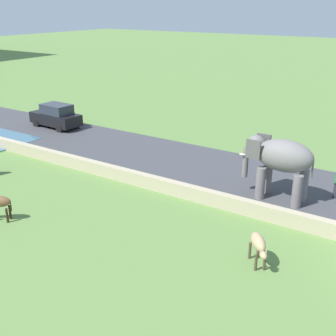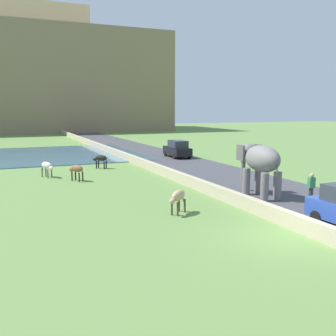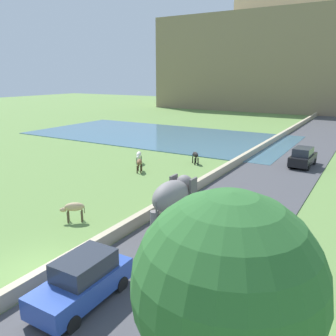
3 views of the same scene
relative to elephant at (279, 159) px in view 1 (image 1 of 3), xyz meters
name	(u,v)px [view 1 (image 1 of 3)]	position (x,y,z in m)	size (l,w,h in m)	color
road_surface	(86,143)	(1.57, 13.76, -2.01)	(7.00, 120.00, 0.06)	#424247
barrier_wall	(65,160)	(-2.23, 11.76, -1.70)	(0.40, 110.00, 0.68)	tan
elephant	(279,159)	(0.00, 0.00, 0.00)	(1.44, 3.47, 2.99)	slate
car_black	(56,116)	(3.14, 18.23, -1.14)	(1.94, 4.07, 1.80)	black
cow_tan	(259,244)	(-5.71, -1.46, -1.20)	(1.28, 1.14, 1.15)	tan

